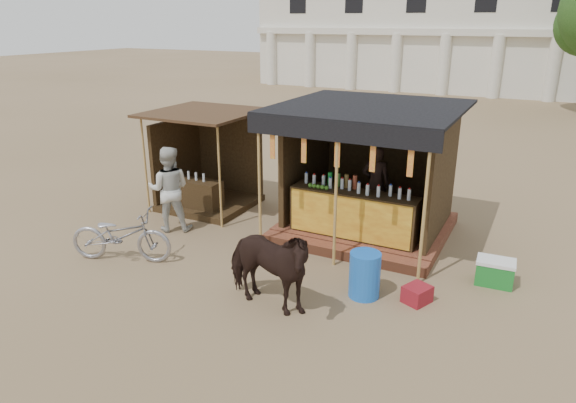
# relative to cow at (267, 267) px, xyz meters

# --- Properties ---
(ground) EXTENTS (120.00, 120.00, 0.00)m
(ground) POSITION_rel_cow_xyz_m (-0.64, 0.39, -0.73)
(ground) COLOR #846B4C
(ground) RESTS_ON ground
(main_stall) EXTENTS (3.60, 3.61, 2.78)m
(main_stall) POSITION_rel_cow_xyz_m (0.36, 3.74, 0.29)
(main_stall) COLOR brown
(main_stall) RESTS_ON ground
(secondary_stall) EXTENTS (2.40, 2.40, 2.38)m
(secondary_stall) POSITION_rel_cow_xyz_m (-3.81, 3.62, 0.12)
(secondary_stall) COLOR #3D2B16
(secondary_stall) RESTS_ON ground
(cow) EXTENTS (1.83, 1.01, 1.47)m
(cow) POSITION_rel_cow_xyz_m (0.00, 0.00, 0.00)
(cow) COLOR black
(cow) RESTS_ON ground
(motorbike) EXTENTS (2.08, 1.32, 1.03)m
(motorbike) POSITION_rel_cow_xyz_m (-3.35, 0.27, -0.22)
(motorbike) COLOR #94949C
(motorbike) RESTS_ON ground
(bystander) EXTENTS (1.14, 1.06, 1.88)m
(bystander) POSITION_rel_cow_xyz_m (-3.51, 1.93, 0.20)
(bystander) COLOR beige
(bystander) RESTS_ON ground
(blue_barrel) EXTENTS (0.62, 0.62, 0.79)m
(blue_barrel) POSITION_rel_cow_xyz_m (1.25, 1.09, -0.34)
(blue_barrel) COLOR blue
(blue_barrel) RESTS_ON ground
(red_crate) EXTENTS (0.50, 0.53, 0.29)m
(red_crate) POSITION_rel_cow_xyz_m (2.09, 1.29, -0.59)
(red_crate) COLOR maroon
(red_crate) RESTS_ON ground
(cooler) EXTENTS (0.67, 0.48, 0.46)m
(cooler) POSITION_rel_cow_xyz_m (3.15, 2.53, -0.50)
(cooler) COLOR #1A7727
(cooler) RESTS_ON ground
(background_building) EXTENTS (26.00, 7.45, 8.18)m
(background_building) POSITION_rel_cow_xyz_m (-2.64, 30.33, 3.25)
(background_building) COLOR silver
(background_building) RESTS_ON ground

